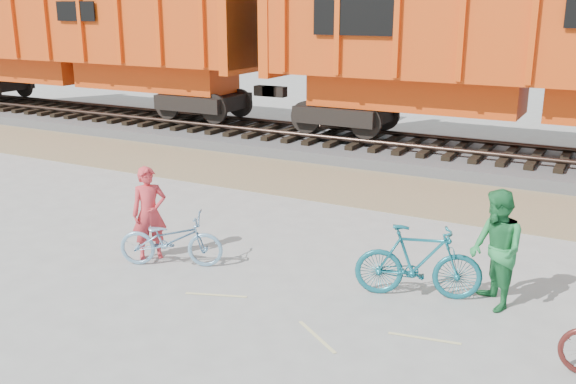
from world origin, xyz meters
name	(u,v)px	position (x,y,z in m)	size (l,w,h in m)	color
ground	(304,289)	(0.00, 0.00, 0.00)	(120.00, 120.00, 0.00)	#9E9E99
gravel_strip	(417,195)	(0.00, 5.50, 0.01)	(120.00, 3.00, 0.02)	#95835C
ballast_bed	(458,157)	(0.00, 9.00, 0.15)	(120.00, 4.00, 0.30)	slate
track	(459,145)	(0.00, 9.00, 0.47)	(120.00, 2.60, 0.24)	black
hopper_car_left	(83,36)	(-13.22, 9.00, 3.01)	(14.00, 3.13, 4.65)	black
hopper_car_center	(541,49)	(1.78, 9.00, 3.01)	(14.00, 3.13, 4.65)	black
bicycle_blue	(171,240)	(-2.26, -0.20, 0.43)	(0.58, 1.65, 0.87)	#77A3C4
bicycle_teal	(418,262)	(1.54, 0.52, 0.53)	(0.50, 1.77, 1.07)	#156372
person_solo	(149,213)	(-2.76, -0.10, 0.77)	(0.56, 0.37, 1.54)	#CA3339
person_man	(496,250)	(2.54, 0.72, 0.83)	(0.81, 0.63, 1.66)	#237A3E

